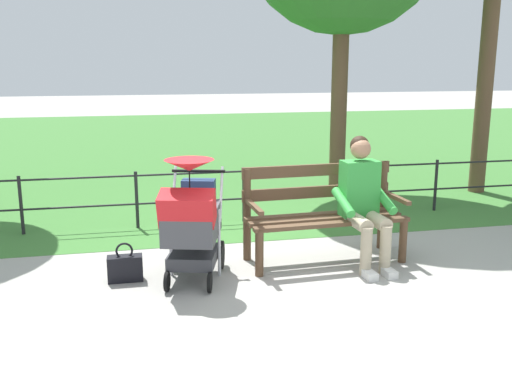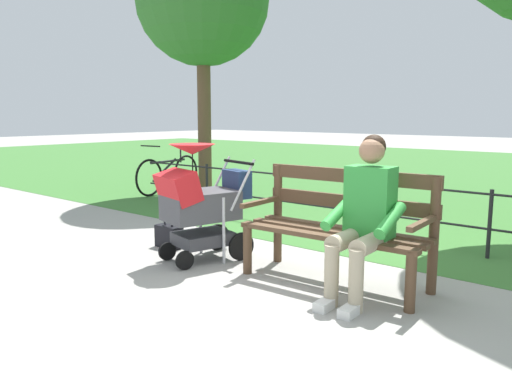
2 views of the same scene
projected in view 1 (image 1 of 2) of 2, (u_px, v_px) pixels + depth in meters
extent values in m
plane|color=#9E9B93|center=(276.00, 266.00, 5.78)|extent=(60.00, 60.00, 0.00)
cube|color=#3D7533|center=(188.00, 144.00, 14.16)|extent=(40.00, 16.00, 0.01)
cube|color=brown|center=(320.00, 215.00, 5.95)|extent=(1.60, 0.17, 0.04)
cube|color=brown|center=(327.00, 219.00, 5.78)|extent=(1.60, 0.17, 0.04)
cube|color=brown|center=(333.00, 224.00, 5.61)|extent=(1.60, 0.17, 0.04)
cube|color=brown|center=(317.00, 192.00, 6.00)|extent=(1.60, 0.11, 0.12)
cube|color=brown|center=(318.00, 170.00, 5.95)|extent=(1.60, 0.11, 0.12)
cylinder|color=brown|center=(403.00, 241.00, 5.83)|extent=(0.08, 0.08, 0.45)
cylinder|color=brown|center=(382.00, 206.00, 6.23)|extent=(0.08, 0.08, 0.95)
cube|color=brown|center=(396.00, 197.00, 5.93)|extent=(0.08, 0.56, 0.04)
cylinder|color=brown|center=(259.00, 253.00, 5.46)|extent=(0.08, 0.08, 0.45)
cylinder|color=brown|center=(247.00, 215.00, 5.85)|extent=(0.08, 0.08, 0.95)
cube|color=brown|center=(254.00, 207.00, 5.56)|extent=(0.08, 0.56, 0.04)
cylinder|color=tan|center=(377.00, 220.00, 5.66)|extent=(0.16, 0.41, 0.14)
cylinder|color=tan|center=(358.00, 222.00, 5.61)|extent=(0.16, 0.41, 0.14)
cylinder|color=tan|center=(385.00, 250.00, 5.53)|extent=(0.11, 0.11, 0.47)
cylinder|color=tan|center=(366.00, 251.00, 5.48)|extent=(0.11, 0.11, 0.47)
cube|color=silver|center=(388.00, 272.00, 5.50)|extent=(0.11, 0.22, 0.07)
cube|color=silver|center=(369.00, 274.00, 5.45)|extent=(0.11, 0.22, 0.07)
cube|color=green|center=(359.00, 188.00, 5.79)|extent=(0.37, 0.24, 0.56)
cylinder|color=green|center=(384.00, 200.00, 5.75)|extent=(0.11, 0.43, 0.23)
cylinder|color=green|center=(343.00, 202.00, 5.64)|extent=(0.11, 0.43, 0.23)
sphere|color=#A37556|center=(361.00, 149.00, 5.70)|extent=(0.20, 0.20, 0.20)
sphere|color=black|center=(360.00, 145.00, 5.72)|extent=(0.19, 0.19, 0.19)
cylinder|color=black|center=(222.00, 255.00, 5.67)|extent=(0.10, 0.28, 0.28)
cylinder|color=black|center=(175.00, 254.00, 5.70)|extent=(0.10, 0.28, 0.28)
cylinder|color=black|center=(210.00, 282.00, 5.10)|extent=(0.08, 0.18, 0.18)
cylinder|color=black|center=(167.00, 281.00, 5.12)|extent=(0.08, 0.18, 0.18)
cube|color=#38383D|center=(193.00, 257.00, 5.37)|extent=(0.54, 0.61, 0.12)
cylinder|color=silver|center=(219.00, 243.00, 5.44)|extent=(0.03, 0.03, 0.65)
cylinder|color=silver|center=(171.00, 242.00, 5.46)|extent=(0.03, 0.03, 0.65)
cube|color=#47474C|center=(192.00, 223.00, 5.28)|extent=(0.62, 0.78, 0.28)
cube|color=red|center=(187.00, 208.00, 5.00)|extent=(0.54, 0.42, 0.33)
cylinder|color=black|center=(199.00, 171.00, 5.62)|extent=(0.51, 0.17, 0.03)
cylinder|color=silver|center=(221.00, 194.00, 5.56)|extent=(0.10, 0.29, 0.49)
cylinder|color=silver|center=(174.00, 193.00, 5.58)|extent=(0.10, 0.29, 0.49)
cone|color=red|center=(189.00, 165.00, 5.08)|extent=(0.54, 0.54, 0.10)
cylinder|color=black|center=(190.00, 185.00, 5.12)|extent=(0.01, 0.01, 0.30)
cube|color=navy|center=(199.00, 194.00, 5.65)|extent=(0.35, 0.24, 0.28)
cube|color=black|center=(125.00, 268.00, 5.36)|extent=(0.32, 0.14, 0.24)
torus|color=black|center=(124.00, 251.00, 5.32)|extent=(0.16, 0.02, 0.16)
cylinder|color=black|center=(436.00, 185.00, 7.82)|extent=(0.04, 0.04, 0.70)
cylinder|color=black|center=(343.00, 190.00, 7.55)|extent=(0.04, 0.04, 0.70)
cylinder|color=black|center=(244.00, 195.00, 7.28)|extent=(0.04, 0.04, 0.70)
cylinder|color=black|center=(137.00, 200.00, 7.01)|extent=(0.04, 0.04, 0.70)
cylinder|color=black|center=(21.00, 206.00, 6.74)|extent=(0.04, 0.04, 0.70)
cylinder|color=black|center=(244.00, 171.00, 7.21)|extent=(7.92, 0.02, 0.02)
cylinder|color=black|center=(244.00, 199.00, 7.29)|extent=(7.92, 0.02, 0.02)
cylinder|color=brown|center=(339.00, 102.00, 8.64)|extent=(0.24, 0.24, 2.80)
cylinder|color=brown|center=(485.00, 84.00, 8.69)|extent=(0.24, 0.24, 3.30)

